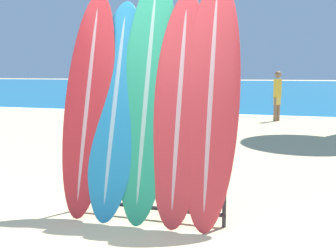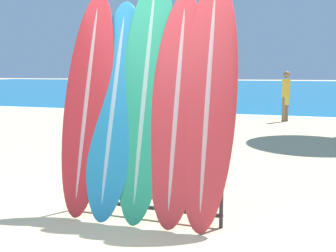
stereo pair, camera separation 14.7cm
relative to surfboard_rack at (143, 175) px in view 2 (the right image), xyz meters
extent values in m
plane|color=#CCB789|center=(0.01, -0.70, -0.46)|extent=(160.00, 160.00, 0.00)
cube|color=#146693|center=(0.01, 40.06, -0.46)|extent=(120.00, 60.00, 0.00)
cube|color=white|center=(0.01, 10.36, -0.46)|extent=(120.00, 0.60, 0.01)
cylinder|color=#28282D|center=(-0.83, 0.00, -0.03)|extent=(0.04, 0.04, 0.86)
cylinder|color=#28282D|center=(0.83, 0.00, -0.03)|extent=(0.04, 0.04, 0.86)
cylinder|color=#28282D|center=(0.00, 0.00, 0.37)|extent=(1.69, 0.04, 0.04)
cylinder|color=#28282D|center=(0.00, 0.00, -0.34)|extent=(1.69, 0.04, 0.04)
ellipsoid|color=red|center=(-0.68, 0.07, 0.75)|extent=(0.57, 0.72, 2.43)
ellipsoid|color=#D19A9C|center=(-0.68, 0.07, 0.75)|extent=(0.10, 0.70, 2.33)
ellipsoid|color=teal|center=(-0.36, 0.07, 0.70)|extent=(0.60, 0.78, 2.32)
ellipsoid|color=#98BACC|center=(-0.36, 0.07, 0.70)|extent=(0.11, 0.76, 2.23)
ellipsoid|color=#289E70|center=(-0.01, 0.10, 0.84)|extent=(0.60, 0.79, 2.61)
ellipsoid|color=#9AC3B3|center=(-0.01, 0.10, 0.84)|extent=(0.11, 0.76, 2.51)
ellipsoid|color=red|center=(0.35, 0.05, 0.72)|extent=(0.57, 0.69, 2.36)
ellipsoid|color=#D59E9F|center=(0.35, 0.05, 0.72)|extent=(0.10, 0.67, 2.27)
ellipsoid|color=red|center=(0.67, 0.06, 0.79)|extent=(0.56, 0.69, 2.50)
ellipsoid|color=#D59E9F|center=(0.67, 0.06, 0.79)|extent=(0.10, 0.68, 2.41)
cylinder|color=#846047|center=(1.11, 9.09, -0.09)|extent=(0.10, 0.10, 0.74)
cylinder|color=#846047|center=(1.03, 8.96, -0.09)|extent=(0.10, 0.10, 0.74)
cube|color=gold|center=(1.07, 9.02, 0.17)|extent=(0.22, 0.25, 0.22)
cube|color=gold|center=(1.07, 9.02, 0.57)|extent=(0.25, 0.27, 0.58)
sphere|color=#846047|center=(1.07, 9.02, 1.00)|extent=(0.21, 0.21, 0.21)
cylinder|color=#A87A5B|center=(-2.24, 4.80, -0.06)|extent=(0.11, 0.11, 0.81)
cylinder|color=#A87A5B|center=(-2.08, 4.87, -0.06)|extent=(0.11, 0.11, 0.81)
cube|color=gold|center=(-2.16, 4.83, 0.23)|extent=(0.27, 0.22, 0.24)
cube|color=#3370BC|center=(-2.16, 4.83, 0.67)|extent=(0.29, 0.24, 0.64)
sphere|color=#A87A5B|center=(-2.16, 4.83, 1.14)|extent=(0.23, 0.23, 0.23)
cylinder|color=#846047|center=(-0.95, 8.43, -0.10)|extent=(0.10, 0.10, 0.73)
cylinder|color=#846047|center=(-1.07, 8.32, -0.10)|extent=(0.10, 0.10, 0.73)
cube|color=#385693|center=(-1.01, 8.37, 0.16)|extent=(0.24, 0.24, 0.22)
cube|color=white|center=(-1.01, 8.37, 0.55)|extent=(0.26, 0.26, 0.57)
sphere|color=#846047|center=(-1.01, 8.37, 0.98)|extent=(0.21, 0.21, 0.21)
cylinder|color=beige|center=(-1.97, 6.11, -0.11)|extent=(0.10, 0.10, 0.72)
cylinder|color=beige|center=(-1.82, 6.08, -0.11)|extent=(0.10, 0.10, 0.72)
cube|color=#478466|center=(-1.90, 6.09, 0.15)|extent=(0.22, 0.16, 0.22)
cube|color=gold|center=(-1.90, 6.09, 0.53)|extent=(0.24, 0.18, 0.56)
sphere|color=beige|center=(-1.90, 6.09, 0.95)|extent=(0.20, 0.20, 0.20)
camera|label=1|loc=(1.39, -3.74, 1.07)|focal=42.00mm
camera|label=2|loc=(1.53, -3.70, 1.07)|focal=42.00mm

